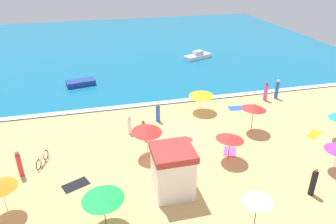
# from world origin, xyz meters

# --- Properties ---
(ground_plane) EXTENTS (60.00, 60.00, 0.00)m
(ground_plane) POSITION_xyz_m (0.00, 0.00, 0.00)
(ground_plane) COLOR #E5B26B
(ocean_water) EXTENTS (60.00, 44.00, 0.10)m
(ocean_water) POSITION_xyz_m (0.00, 28.00, 0.05)
(ocean_water) COLOR #146B93
(ocean_water) RESTS_ON ground_plane
(wave_breaker_foam) EXTENTS (57.00, 0.70, 0.01)m
(wave_breaker_foam) POSITION_xyz_m (0.00, 6.30, 0.10)
(wave_breaker_foam) COLOR white
(wave_breaker_foam) RESTS_ON ocean_water
(lifeguard_cabana) EXTENTS (2.36, 2.36, 2.99)m
(lifeguard_cabana) POSITION_xyz_m (-2.22, -5.94, 1.52)
(lifeguard_cabana) COLOR white
(lifeguard_cabana) RESTS_ON ground_plane
(beach_umbrella_0) EXTENTS (3.07, 3.07, 2.05)m
(beach_umbrella_0) POSITION_xyz_m (2.97, 3.87, 1.74)
(beach_umbrella_0) COLOR silver
(beach_umbrella_0) RESTS_ON ground_plane
(beach_umbrella_1) EXTENTS (2.59, 2.58, 2.40)m
(beach_umbrella_1) POSITION_xyz_m (5.73, -0.45, 2.12)
(beach_umbrella_1) COLOR #4C3823
(beach_umbrella_1) RESTS_ON ground_plane
(beach_umbrella_2) EXTENTS (2.93, 2.94, 2.33)m
(beach_umbrella_2) POSITION_xyz_m (-2.94, -1.78, 2.05)
(beach_umbrella_2) COLOR silver
(beach_umbrella_2) RESTS_ON ground_plane
(beach_umbrella_3) EXTENTS (1.98, 1.98, 2.17)m
(beach_umbrella_3) POSITION_xyz_m (-11.41, -5.44, 1.95)
(beach_umbrella_3) COLOR silver
(beach_umbrella_3) RESTS_ON ground_plane
(beach_umbrella_4) EXTENTS (2.56, 2.55, 2.03)m
(beach_umbrella_4) POSITION_xyz_m (2.33, -3.68, 1.77)
(beach_umbrella_4) COLOR #4C3823
(beach_umbrella_4) RESTS_ON ground_plane
(beach_umbrella_8) EXTENTS (1.62, 1.63, 2.33)m
(beach_umbrella_8) POSITION_xyz_m (0.95, -9.93, 2.16)
(beach_umbrella_8) COLOR #4C3823
(beach_umbrella_8) RESTS_ON ground_plane
(beach_umbrella_9) EXTENTS (2.82, 2.81, 2.15)m
(beach_umbrella_9) POSITION_xyz_m (-6.28, -7.60, 1.91)
(beach_umbrella_9) COLOR #4C3823
(beach_umbrella_9) RESTS_ON ground_plane
(parked_bicycle) EXTENTS (0.65, 1.74, 0.76)m
(parked_bicycle) POSITION_xyz_m (-9.99, -1.12, 0.38)
(parked_bicycle) COLOR black
(parked_bicycle) RESTS_ON ground_plane
(beachgoer_0) EXTENTS (0.48, 0.48, 1.80)m
(beachgoer_0) POSITION_xyz_m (5.61, -8.15, 0.84)
(beachgoer_0) COLOR black
(beachgoer_0) RESTS_ON ground_plane
(beachgoer_1) EXTENTS (0.51, 0.51, 1.64)m
(beachgoer_1) POSITION_xyz_m (-1.15, 2.92, 0.77)
(beachgoer_1) COLOR blue
(beachgoer_1) RESTS_ON ground_plane
(beachgoer_2) EXTENTS (0.45, 0.45, 1.55)m
(beachgoer_2) POSITION_xyz_m (-3.74, 1.46, 0.73)
(beachgoer_2) COLOR white
(beachgoer_2) RESTS_ON ground_plane
(beachgoer_3) EXTENTS (0.37, 0.37, 1.60)m
(beachgoer_3) POSITION_xyz_m (-2.83, 0.38, 0.77)
(beachgoer_3) COLOR orange
(beachgoer_3) RESTS_ON ground_plane
(beachgoer_4) EXTENTS (0.39, 0.39, 1.83)m
(beachgoer_4) POSITION_xyz_m (-11.17, -2.13, 0.90)
(beachgoer_4) COLOR red
(beachgoer_4) RESTS_ON ground_plane
(beachgoer_5) EXTENTS (0.40, 0.40, 1.87)m
(beachgoer_5) POSITION_xyz_m (9.79, 4.60, 0.88)
(beachgoer_5) COLOR #D84CA5
(beachgoer_5) RESTS_ON ground_plane
(beachgoer_6) EXTENTS (0.40, 0.40, 1.95)m
(beachgoer_6) POSITION_xyz_m (11.06, 4.76, 0.94)
(beachgoer_6) COLOR blue
(beachgoer_6) RESTS_ON ground_plane
(beach_towel_0) EXTENTS (1.37, 1.57, 0.01)m
(beach_towel_0) POSITION_xyz_m (2.83, -2.87, 0.01)
(beach_towel_0) COLOR #D84CA5
(beach_towel_0) RESTS_ON ground_plane
(beach_towel_1) EXTENTS (1.80, 1.12, 0.01)m
(beach_towel_1) POSITION_xyz_m (6.49, 3.61, 0.01)
(beach_towel_1) COLOR blue
(beach_towel_1) RESTS_ON ground_plane
(beach_towel_2) EXTENTS (1.71, 1.45, 0.01)m
(beach_towel_2) POSITION_xyz_m (10.23, -2.22, 0.01)
(beach_towel_2) COLOR orange
(beach_towel_2) RESTS_ON ground_plane
(beach_towel_3) EXTENTS (1.73, 0.75, 0.01)m
(beach_towel_3) POSITION_xyz_m (-0.09, -0.57, 0.01)
(beach_towel_3) COLOR red
(beach_towel_3) RESTS_ON ground_plane
(beach_towel_4) EXTENTS (1.81, 1.48, 0.01)m
(beach_towel_4) POSITION_xyz_m (-7.84, -3.94, 0.01)
(beach_towel_4) COLOR black
(beach_towel_4) RESTS_ON ground_plane
(small_boat_0) EXTENTS (3.15, 1.92, 0.54)m
(small_boat_0) POSITION_xyz_m (-7.40, 12.72, 0.37)
(small_boat_0) COLOR navy
(small_boat_0) RESTS_ON ocean_water
(small_boat_1) EXTENTS (4.03, 2.60, 1.03)m
(small_boat_1) POSITION_xyz_m (7.85, 18.87, 0.44)
(small_boat_1) COLOR white
(small_boat_1) RESTS_ON ocean_water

